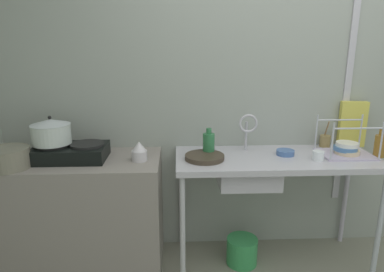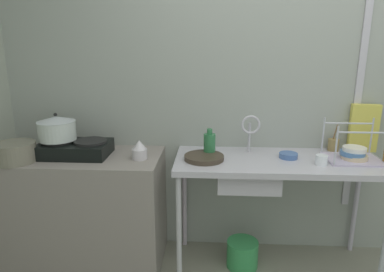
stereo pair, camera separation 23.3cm
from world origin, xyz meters
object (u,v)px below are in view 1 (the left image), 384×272
object	(u,v)px
stove	(71,152)
cup_by_rack	(318,156)
frying_pan	(205,157)
bottle_by_rack	(380,145)
dish_rack	(346,149)
cereal_box	(352,124)
pot_on_left_burner	(51,131)
faucet	(248,126)
small_bowl_on_drainboard	(285,152)
utensil_jar	(325,141)
bottle_by_sink	(209,144)
percolator	(139,151)
pot_beside_stove	(8,158)
sink_basin	(247,171)
bucket_on_floor	(242,251)

from	to	relation	value
stove	cup_by_rack	size ratio (longest dim) A/B	6.27
frying_pan	bottle_by_rack	world-z (taller)	bottle_by_rack
bottle_by_rack	dish_rack	bearing A→B (deg)	168.58
cup_by_rack	cereal_box	xyz separation A→B (m)	(0.39, 0.33, 0.14)
frying_pan	dish_rack	distance (m)	1.02
pot_on_left_burner	faucet	distance (m)	1.36
small_bowl_on_drainboard	utensil_jar	world-z (taller)	utensil_jar
cereal_box	cup_by_rack	bearing A→B (deg)	-132.80
dish_rack	bottle_by_sink	bearing A→B (deg)	177.36
utensil_jar	stove	bearing A→B (deg)	-173.21
percolator	cup_by_rack	size ratio (longest dim) A/B	1.73
cup_by_rack	small_bowl_on_drainboard	distance (m)	0.23
bottle_by_sink	cereal_box	distance (m)	1.14
bottle_by_rack	faucet	bearing A→B (deg)	170.36
pot_on_left_burner	pot_beside_stove	distance (m)	0.31
faucet	frying_pan	distance (m)	0.40
sink_basin	percolator	bearing A→B (deg)	179.79
faucet	utensil_jar	world-z (taller)	faucet
cup_by_rack	bottle_by_sink	xyz separation A→B (m)	(-0.74, 0.15, 0.05)
sink_basin	bottle_by_sink	distance (m)	0.33
faucet	frying_pan	world-z (taller)	faucet
small_bowl_on_drainboard	frying_pan	bearing A→B (deg)	-173.10
percolator	sink_basin	xyz separation A→B (m)	(0.74, -0.00, -0.15)
percolator	stove	bearing A→B (deg)	174.32
faucet	small_bowl_on_drainboard	xyz separation A→B (m)	(0.26, -0.09, -0.18)
sink_basin	cereal_box	bearing A→B (deg)	18.16
stove	bottle_by_sink	size ratio (longest dim) A/B	2.46
pot_on_left_burner	small_bowl_on_drainboard	size ratio (longest dim) A/B	2.06
bottle_by_sink	small_bowl_on_drainboard	bearing A→B (deg)	-2.09
dish_rack	utensil_jar	size ratio (longest dim) A/B	1.73
stove	utensil_jar	size ratio (longest dim) A/B	2.35
faucet	bottle_by_rack	size ratio (longest dim) A/B	1.41
percolator	bottle_by_rack	size ratio (longest dim) A/B	0.66
faucet	utensil_jar	size ratio (longest dim) A/B	1.39
cup_by_rack	utensil_jar	size ratio (longest dim) A/B	0.38
pot_on_left_burner	cup_by_rack	distance (m)	1.82
faucet	bottle_by_rack	world-z (taller)	faucet
pot_beside_stove	sink_basin	xyz separation A→B (m)	(1.56, 0.11, -0.15)
small_bowl_on_drainboard	bottle_by_rack	xyz separation A→B (m)	(0.64, -0.07, 0.07)
stove	cereal_box	xyz separation A→B (m)	(2.08, 0.23, 0.12)
bottle_by_sink	pot_on_left_burner	bearing A→B (deg)	-177.28
small_bowl_on_drainboard	bucket_on_floor	bearing A→B (deg)	-169.89
faucet	frying_pan	xyz separation A→B (m)	(-0.32, -0.16, -0.18)
small_bowl_on_drainboard	utensil_jar	size ratio (longest dim) A/B	0.62
pot_on_left_burner	sink_basin	size ratio (longest dim) A/B	0.64
pot_beside_stove	percolator	bearing A→B (deg)	7.55
small_bowl_on_drainboard	bottle_by_sink	distance (m)	0.55
pot_on_left_burner	bottle_by_rack	size ratio (longest dim) A/B	1.28
percolator	cup_by_rack	bearing A→B (deg)	-2.31
faucet	bucket_on_floor	bearing A→B (deg)	-103.56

